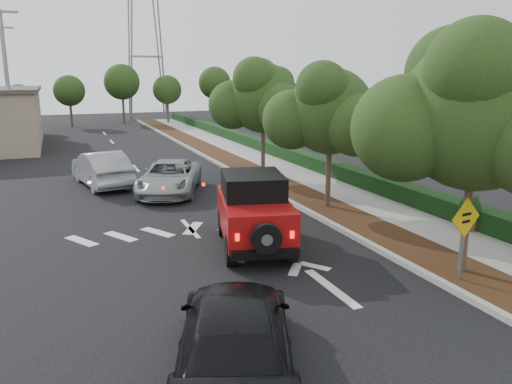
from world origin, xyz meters
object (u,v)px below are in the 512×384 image
red_jeep (253,210)px  speed_hump_sign (465,228)px  silver_suv_ahead (170,177)px  black_suv_oncoming (235,334)px

red_jeep → speed_hump_sign: 5.94m
silver_suv_ahead → speed_hump_sign: (4.60, -12.38, 0.75)m
red_jeep → speed_hump_sign: bearing=-37.6°
silver_suv_ahead → black_suv_oncoming: black_suv_oncoming is taller
red_jeep → silver_suv_ahead: (-0.88, 7.77, -0.42)m
speed_hump_sign → red_jeep: bearing=121.2°
silver_suv_ahead → black_suv_oncoming: size_ratio=1.04×
silver_suv_ahead → speed_hump_sign: size_ratio=2.41×
red_jeep → black_suv_oncoming: 6.68m
silver_suv_ahead → red_jeep: bearing=-62.1°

